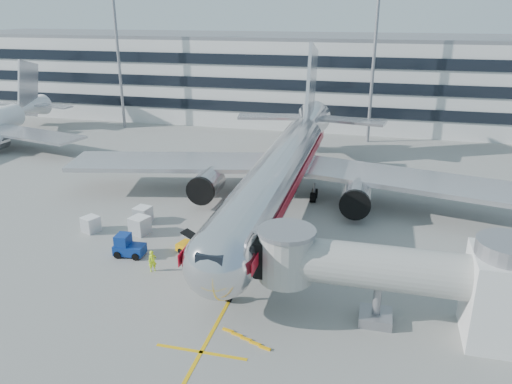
% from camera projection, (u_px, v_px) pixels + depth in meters
% --- Properties ---
extents(ground, '(180.00, 180.00, 0.00)m').
position_uv_depth(ground, '(256.00, 252.00, 43.98)').
color(ground, gray).
rests_on(ground, ground).
extents(lead_in_line, '(0.25, 70.00, 0.01)m').
position_uv_depth(lead_in_line, '(279.00, 210.00, 53.08)').
color(lead_in_line, '#EEB10C').
rests_on(lead_in_line, ground).
extents(stop_bar, '(6.00, 0.25, 0.01)m').
position_uv_depth(stop_bar, '(201.00, 352.00, 31.25)').
color(stop_bar, '#EEB10C').
rests_on(stop_bar, ground).
extents(main_jet, '(50.95, 48.70, 16.06)m').
position_uv_depth(main_jet, '(282.00, 168.00, 53.17)').
color(main_jet, silver).
rests_on(main_jet, ground).
extents(jet_bridge, '(17.80, 4.50, 7.00)m').
position_uv_depth(jet_bridge, '(406.00, 275.00, 32.58)').
color(jet_bridge, silver).
rests_on(jet_bridge, ground).
extents(terminal, '(150.00, 24.25, 15.60)m').
position_uv_depth(terminal, '(331.00, 78.00, 93.98)').
color(terminal, silver).
rests_on(terminal, ground).
extents(light_mast_west, '(2.40, 1.20, 25.45)m').
position_uv_depth(light_mast_west, '(117.00, 41.00, 85.02)').
color(light_mast_west, gray).
rests_on(light_mast_west, ground).
extents(light_mast_centre, '(2.40, 1.20, 25.45)m').
position_uv_depth(light_mast_centre, '(375.00, 46.00, 75.19)').
color(light_mast_centre, gray).
rests_on(light_mast_centre, ground).
extents(belt_loader, '(4.30, 2.49, 2.01)m').
position_uv_depth(belt_loader, '(198.00, 249.00, 43.40)').
color(belt_loader, '#FFAC0A').
rests_on(belt_loader, ground).
extents(baggage_tug, '(2.66, 1.78, 1.94)m').
position_uv_depth(baggage_tug, '(128.00, 247.00, 43.19)').
color(baggage_tug, navy).
rests_on(baggage_tug, ground).
extents(cargo_container_left, '(1.83, 1.83, 1.49)m').
position_uv_depth(cargo_container_left, '(91.00, 224.00, 47.90)').
color(cargo_container_left, silver).
rests_on(cargo_container_left, ground).
extents(cargo_container_right, '(1.73, 1.73, 1.59)m').
position_uv_depth(cargo_container_right, '(143.00, 215.00, 49.98)').
color(cargo_container_right, silver).
rests_on(cargo_container_right, ground).
extents(cargo_container_front, '(1.96, 1.96, 1.68)m').
position_uv_depth(cargo_container_front, '(140.00, 225.00, 47.42)').
color(cargo_container_front, silver).
rests_on(cargo_container_front, ground).
extents(ramp_worker, '(0.79, 0.73, 1.81)m').
position_uv_depth(ramp_worker, '(152.00, 261.00, 40.57)').
color(ramp_worker, '#D0FF1A').
rests_on(ramp_worker, ground).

